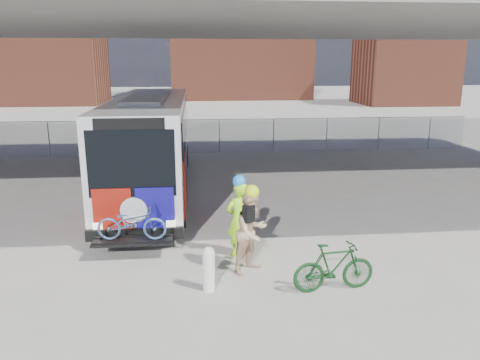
{
  "coord_description": "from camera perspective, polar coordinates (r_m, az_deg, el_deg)",
  "views": [
    {
      "loc": [
        -0.39,
        -13.28,
        4.89
      ],
      "look_at": [
        0.89,
        -0.45,
        1.6
      ],
      "focal_mm": 35.0,
      "sensor_mm": 36.0,
      "label": 1
    }
  ],
  "objects": [
    {
      "name": "ground",
      "position": [
        14.16,
        -3.8,
        -5.93
      ],
      "size": [
        160.0,
        160.0,
        0.0
      ],
      "primitive_type": "plane",
      "color": "#9E9991",
      "rests_on": "ground"
    },
    {
      "name": "bus",
      "position": [
        18.22,
        -10.75,
        5.28
      ],
      "size": [
        2.67,
        12.92,
        3.69
      ],
      "color": "silver",
      "rests_on": "ground"
    },
    {
      "name": "overpass",
      "position": [
        17.36,
        -4.67,
        19.74
      ],
      "size": [
        40.0,
        16.0,
        7.95
      ],
      "color": "#605E59",
      "rests_on": "ground"
    },
    {
      "name": "chainlink_fence",
      "position": [
        25.52,
        -4.8,
        6.46
      ],
      "size": [
        30.0,
        0.06,
        30.0
      ],
      "color": "gray",
      "rests_on": "ground"
    },
    {
      "name": "brick_buildings",
      "position": [
        61.53,
        -4.33,
        14.77
      ],
      "size": [
        54.0,
        22.0,
        12.0
      ],
      "color": "brown",
      "rests_on": "ground"
    },
    {
      "name": "smokestack",
      "position": [
        70.19,
        6.59,
        20.45
      ],
      "size": [
        2.2,
        2.2,
        25.0
      ],
      "primitive_type": "cylinder",
      "color": "brown",
      "rests_on": "ground"
    },
    {
      "name": "bollard",
      "position": [
        10.35,
        -3.83,
        -10.56
      ],
      "size": [
        0.26,
        0.26,
        1.01
      ],
      "color": "white",
      "rests_on": "ground"
    },
    {
      "name": "cyclist_hivis",
      "position": [
        11.95,
        -0.08,
        -4.54
      ],
      "size": [
        0.83,
        0.68,
        2.14
      ],
      "rotation": [
        0.0,
        0.0,
        3.5
      ],
      "color": "#9BF219",
      "rests_on": "ground"
    },
    {
      "name": "cyclist_tan",
      "position": [
        11.08,
        1.44,
        -6.22
      ],
      "size": [
        1.2,
        1.17,
        2.13
      ],
      "rotation": [
        0.0,
        0.0,
        0.7
      ],
      "color": "tan",
      "rests_on": "ground"
    },
    {
      "name": "bike_parked",
      "position": [
        10.51,
        11.38,
        -10.37
      ],
      "size": [
        1.89,
        0.7,
        1.11
      ],
      "primitive_type": "imported",
      "rotation": [
        0.0,
        0.0,
        1.67
      ],
      "color": "#123A17",
      "rests_on": "ground"
    }
  ]
}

